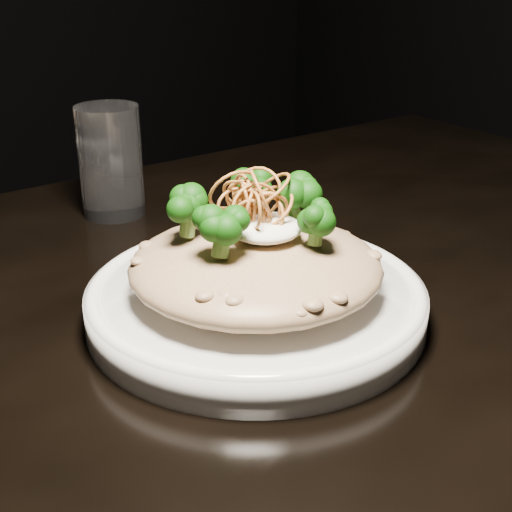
# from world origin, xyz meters

# --- Properties ---
(table) EXTENTS (1.10, 0.80, 0.75)m
(table) POSITION_xyz_m (0.00, 0.00, 0.67)
(table) COLOR black
(table) RESTS_ON ground
(plate) EXTENTS (0.27, 0.27, 0.03)m
(plate) POSITION_xyz_m (-0.10, -0.03, 0.76)
(plate) COLOR white
(plate) RESTS_ON table
(risotto) EXTENTS (0.20, 0.20, 0.04)m
(risotto) POSITION_xyz_m (-0.10, -0.03, 0.80)
(risotto) COLOR brown
(risotto) RESTS_ON plate
(broccoli) EXTENTS (0.12, 0.12, 0.04)m
(broccoli) POSITION_xyz_m (-0.10, -0.03, 0.84)
(broccoli) COLOR black
(broccoli) RESTS_ON risotto
(cheese) EXTENTS (0.06, 0.06, 0.02)m
(cheese) POSITION_xyz_m (-0.09, -0.03, 0.83)
(cheese) COLOR white
(cheese) RESTS_ON risotto
(shallots) EXTENTS (0.05, 0.05, 0.03)m
(shallots) POSITION_xyz_m (-0.10, -0.03, 0.85)
(shallots) COLOR brown
(shallots) RESTS_ON cheese
(drinking_glass) EXTENTS (0.08, 0.08, 0.12)m
(drinking_glass) POSITION_xyz_m (-0.09, 0.26, 0.81)
(drinking_glass) COLOR silver
(drinking_glass) RESTS_ON table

